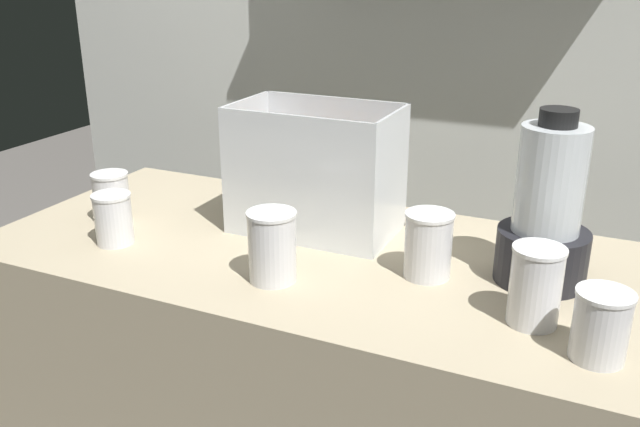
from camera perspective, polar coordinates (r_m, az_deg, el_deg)
The scene contains 9 objects.
back_wall_unit at distance 2.01m, azimuth 9.53°, elevation 14.72°, with size 2.60×0.24×2.50m.
carrot_display_bin at distance 1.48m, azimuth -0.32°, elevation 1.92°, with size 0.35×0.20×0.28m.
blender_pitcher at distance 1.29m, azimuth 18.48°, elevation -0.25°, with size 0.17×0.17×0.32m.
juice_cup_mango_far_left at distance 1.60m, azimuth -17.09°, elevation 1.12°, with size 0.08×0.08×0.12m.
juice_cup_carrot_left at distance 1.48m, azimuth -16.95°, elevation -0.65°, with size 0.08×0.08×0.11m.
juice_cup_pomegranate_middle at distance 1.25m, azimuth -4.03°, elevation -3.03°, with size 0.09×0.09×0.13m.
juice_cup_beet_right at distance 1.28m, azimuth 9.07°, elevation -2.82°, with size 0.09×0.09×0.13m.
juice_cup_beet_far_right at distance 1.16m, azimuth 17.62°, elevation -6.14°, with size 0.09×0.09×0.13m.
juice_cup_beet_rightmost at distance 1.10m, azimuth 22.49°, elevation -8.96°, with size 0.09×0.09×0.11m.
Camera 1 is at (0.54, -1.16, 1.47)m, focal length 38.07 mm.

